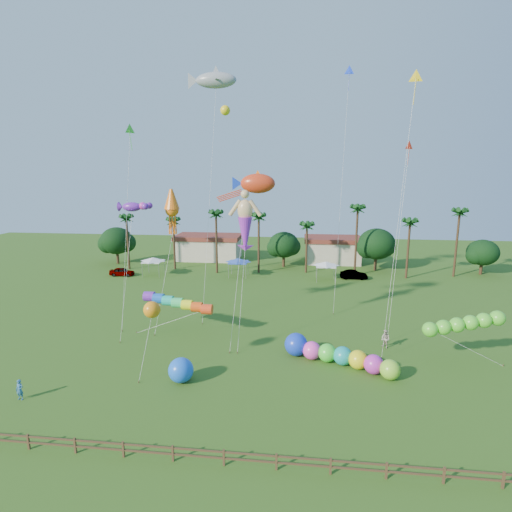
# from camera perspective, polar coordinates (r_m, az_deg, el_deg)

# --- Properties ---
(ground) EXTENTS (160.00, 160.00, 0.00)m
(ground) POSITION_cam_1_polar(r_m,az_deg,el_deg) (30.64, -2.29, -20.63)
(ground) COLOR #285116
(ground) RESTS_ON ground
(tree_line) EXTENTS (69.46, 8.91, 11.00)m
(tree_line) POSITION_cam_1_polar(r_m,az_deg,el_deg) (70.65, 6.04, 1.64)
(tree_line) COLOR #3A2819
(tree_line) RESTS_ON ground
(buildings_row) EXTENTS (35.00, 7.00, 4.00)m
(buildings_row) POSITION_cam_1_polar(r_m,az_deg,el_deg) (77.30, 1.12, 0.84)
(buildings_row) COLOR beige
(buildings_row) RESTS_ON ground
(tent_row) EXTENTS (31.00, 4.00, 0.60)m
(tent_row) POSITION_cam_1_polar(r_m,az_deg,el_deg) (64.22, -2.63, -0.69)
(tent_row) COLOR white
(tent_row) RESTS_ON ground
(fence) EXTENTS (36.12, 0.12, 1.00)m
(fence) POSITION_cam_1_polar(r_m,az_deg,el_deg) (25.45, -4.62, -26.57)
(fence) COLOR brown
(fence) RESTS_ON ground
(car_a) EXTENTS (4.05, 1.79, 1.36)m
(car_a) POSITION_cam_1_polar(r_m,az_deg,el_deg) (69.30, -18.60, -2.14)
(car_a) COLOR #4C4C54
(car_a) RESTS_ON ground
(car_b) EXTENTS (4.27, 1.50, 1.41)m
(car_b) POSITION_cam_1_polar(r_m,az_deg,el_deg) (65.55, 13.79, -2.60)
(car_b) COLOR #4C4C54
(car_b) RESTS_ON ground
(spectator_a) EXTENTS (0.59, 0.41, 1.56)m
(spectator_a) POSITION_cam_1_polar(r_m,az_deg,el_deg) (35.53, -30.69, -16.11)
(spectator_a) COLOR #2B6199
(spectator_a) RESTS_ON ground
(spectator_b) EXTENTS (1.07, 1.11, 1.80)m
(spectator_b) POSITION_cam_1_polar(r_m,az_deg,el_deg) (40.87, 18.00, -11.22)
(spectator_b) COLOR #AD9F90
(spectator_b) RESTS_ON ground
(caterpillar_inflatable) EXTENTS (9.85, 5.75, 2.10)m
(caterpillar_inflatable) POSITION_cam_1_polar(r_m,az_deg,el_deg) (36.56, 11.24, -13.67)
(caterpillar_inflatable) COLOR #FF43C9
(caterpillar_inflatable) RESTS_ON ground
(blue_ball) EXTENTS (2.01, 2.01, 2.01)m
(blue_ball) POSITION_cam_1_polar(r_m,az_deg,el_deg) (33.66, -10.69, -15.73)
(blue_ball) COLOR blue
(blue_ball) RESTS_ON ground
(rainbow_tube) EXTENTS (9.66, 2.61, 3.52)m
(rainbow_tube) POSITION_cam_1_polar(r_m,az_deg,el_deg) (41.39, -9.60, -7.41)
(rainbow_tube) COLOR #F5441B
(rainbow_tube) RESTS_ON ground
(green_worm) EXTENTS (10.03, 3.06, 3.93)m
(green_worm) POSITION_cam_1_polar(r_m,az_deg,el_deg) (38.27, 23.60, -9.60)
(green_worm) COLOR #55D32F
(green_worm) RESTS_ON ground
(orange_ball_kite) EXTENTS (1.77, 2.65, 6.27)m
(orange_ball_kite) POSITION_cam_1_polar(r_m,az_deg,el_deg) (33.70, -14.65, -7.44)
(orange_ball_kite) COLOR orange
(orange_ball_kite) RESTS_ON ground
(merman_kite) EXTENTS (2.48, 5.23, 14.38)m
(merman_kite) POSITION_cam_1_polar(r_m,az_deg,el_deg) (39.14, -1.56, 4.47)
(merman_kite) COLOR #DCB47D
(merman_kite) RESTS_ON ground
(fish_kite) EXTENTS (5.24, 6.91, 16.56)m
(fish_kite) POSITION_cam_1_polar(r_m,az_deg,el_deg) (40.27, 0.25, 10.32)
(fish_kite) COLOR red
(fish_kite) RESTS_ON ground
(shark_kite) EXTENTS (6.45, 8.02, 28.00)m
(shark_kite) POSITION_cam_1_polar(r_m,az_deg,el_deg) (49.80, -5.73, 23.70)
(shark_kite) COLOR gray
(shark_kite) RESTS_ON ground
(squid_kite) EXTENTS (2.23, 4.87, 14.97)m
(squid_kite) POSITION_cam_1_polar(r_m,az_deg,el_deg) (43.46, -11.92, 6.45)
(squid_kite) COLOR orange
(squid_kite) RESTS_ON ground
(lobster_kite) EXTENTS (3.89, 5.27, 13.81)m
(lobster_kite) POSITION_cam_1_polar(r_m,az_deg,el_deg) (42.62, -17.29, 6.72)
(lobster_kite) COLOR purple
(lobster_kite) RESTS_ON ground
(delta_kite_red) EXTENTS (2.16, 3.86, 19.62)m
(delta_kite_red) POSITION_cam_1_polar(r_m,az_deg,el_deg) (43.08, 20.98, 13.86)
(delta_kite_red) COLOR red
(delta_kite_red) RESTS_ON ground
(delta_kite_yellow) EXTENTS (2.66, 3.38, 25.12)m
(delta_kite_yellow) POSITION_cam_1_polar(r_m,az_deg,el_deg) (39.49, 21.80, 22.06)
(delta_kite_yellow) COLOR yellow
(delta_kite_yellow) RESTS_ON ground
(delta_kite_green) EXTENTS (1.39, 3.72, 21.49)m
(delta_kite_green) POSITION_cam_1_polar(r_m,az_deg,el_deg) (44.98, -17.58, 16.36)
(delta_kite_green) COLOR #42E235
(delta_kite_green) RESTS_ON ground
(delta_kite_blue) EXTENTS (1.72, 4.09, 28.60)m
(delta_kite_blue) POSITION_cam_1_polar(r_m,az_deg,el_deg) (51.23, 13.13, 23.72)
(delta_kite_blue) COLOR #1B40F9
(delta_kite_blue) RESTS_ON ground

